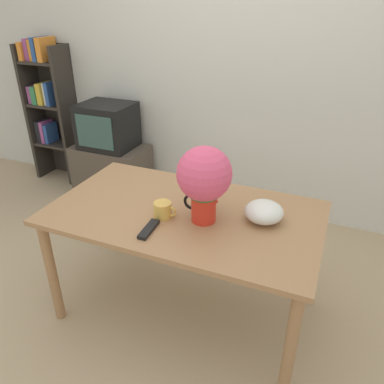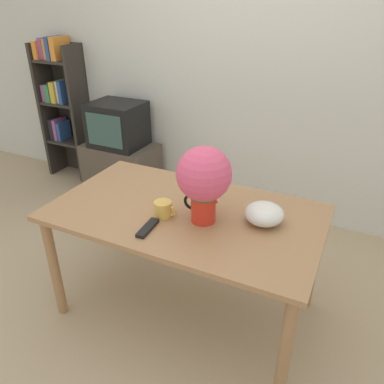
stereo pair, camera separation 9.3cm
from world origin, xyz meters
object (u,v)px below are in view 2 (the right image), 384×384
Objects in this scene: tv_set at (118,125)px; flower_vase at (204,179)px; coffee_mug at (163,209)px; white_bowl at (264,214)px.

flower_vase is at bearing -40.02° from tv_set.
tv_set is at bearing 134.07° from coffee_mug.
flower_vase is 0.30m from coffee_mug.
white_bowl is at bearing 21.49° from flower_vase.
tv_set is (-1.44, 1.21, -0.25)m from flower_vase.
flower_vase is at bearing 14.25° from coffee_mug.
white_bowl is (0.52, 0.17, 0.01)m from coffee_mug.
flower_vase is 2.01× the size of white_bowl.
coffee_mug is 0.63× the size of white_bowl.
coffee_mug is 0.27× the size of tv_set.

